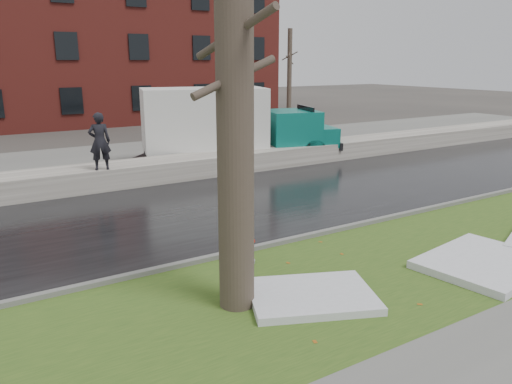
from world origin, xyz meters
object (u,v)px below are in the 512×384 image
tree (235,82)px  box_truck (228,124)px  worker (100,141)px  fire_hydrant (247,243)px

tree → box_truck: 12.76m
worker → tree: bearing=100.0°
fire_hydrant → worker: bearing=74.6°
tree → box_truck: bearing=62.0°
box_truck → worker: box_truck is taller
fire_hydrant → tree: tree is taller
fire_hydrant → box_truck: bearing=40.9°
fire_hydrant → worker: worker is taller
fire_hydrant → box_truck: 10.80m
tree → box_truck: tree is taller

